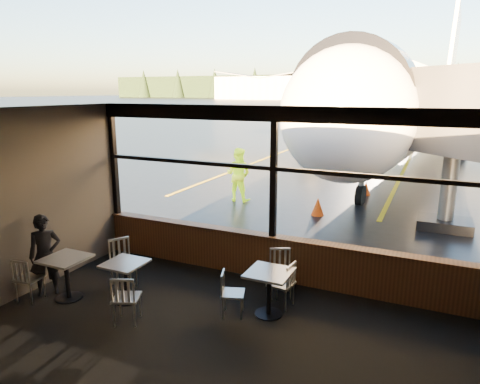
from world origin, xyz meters
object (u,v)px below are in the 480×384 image
Objects in this scene: chair_near_n at (281,274)px; ground_crew at (238,174)px; cafe_table_near at (269,293)px; cone_wing at (316,147)px; cafe_table_left at (67,278)px; chair_mid_w at (123,263)px; chair_left_s at (29,279)px; passenger at (45,255)px; chair_near_w at (233,294)px; jet_bridge at (467,147)px; chair_mid_s at (127,298)px; cone_extra at (318,206)px; airliner at (426,56)px; chair_near_e at (281,284)px; cone_nose at (366,188)px; cafe_table_mid at (126,282)px.

ground_crew is (-3.77, 6.22, 0.48)m from chair_near_n.
cone_wing is at bearing 102.72° from cafe_table_near.
ground_crew is (-0.24, 7.98, 0.52)m from cafe_table_left.
cafe_table_left is 1.80× the size of cone_wing.
ground_crew reaches higher than chair_mid_w.
passenger reaches higher than chair_left_s.
cafe_table_near is 1.01× the size of chair_near_w.
cafe_table_left is (-6.72, -7.91, -1.87)m from jet_bridge.
chair_near_n is 20.47m from cone_wing.
cone_extra is (1.25, 7.53, -0.16)m from chair_mid_s.
passenger is at bearing -179.23° from cafe_table_left.
chair_mid_w reaches higher than chair_near_w.
chair_near_n is 1.60× the size of cone_extra.
cafe_table_near is 2.38m from chair_mid_s.
airliner is 3.55× the size of jet_bridge.
chair_mid_w is at bearing -131.02° from jet_bridge.
chair_near_e is 1.71× the size of cone_nose.
cafe_table_left is 8.00m from ground_crew.
chair_near_e is at bearing -76.81° from cone_wing.
cafe_table_near is 2.62m from cafe_table_mid.
jet_bridge reaches higher than chair_near_n.
cafe_table_left is 0.62m from passenger.
chair_near_w is at bearing 39.22° from chair_near_n.
cone_wing is (-2.62, 21.89, -0.21)m from chair_mid_s.
airliner is at bearing 2.40° from chair_near_e.
chair_near_n is at bearing 20.84° from chair_mid_s.
passenger is at bearing 89.62° from ground_crew.
ground_crew is 3.73× the size of cone_nose.
cone_nose is at bearing 74.56° from cone_extra.
cafe_table_mid is 2.84m from chair_near_n.
cone_nose is (2.67, 10.33, -0.13)m from cafe_table_mid.
chair_near_w is at bearing 115.81° from ground_crew.
airliner reaches higher than jet_bridge.
cafe_table_left is at bearing -97.35° from airliner.
chair_near_n is 1.05× the size of chair_left_s.
cone_extra is (3.02, -0.65, -0.65)m from ground_crew.
chair_mid_w is 2.10× the size of cone_wing.
chair_left_s is (-1.17, -1.20, -0.05)m from chair_mid_w.
airliner is 21.80m from chair_mid_w.
cafe_table_near is 3.72m from cafe_table_left.
chair_mid_w reaches higher than chair_left_s.
ground_crew reaches higher than passenger.
passenger is at bearing -19.59° from chair_mid_w.
chair_mid_s reaches higher than cafe_table_left.
chair_near_w is at bearing -117.16° from jet_bridge.
cone_extra is at bearing -171.58° from jet_bridge.
cafe_table_left is 0.94× the size of chair_mid_s.
cone_nose is at bearing 136.99° from jet_bridge.
airliner reaches higher than cafe_table_mid.
chair_near_n is (3.53, 1.75, 0.04)m from cafe_table_left.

